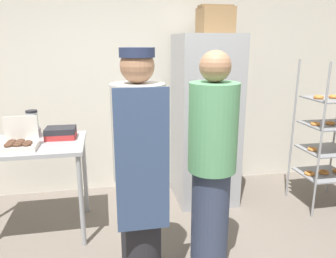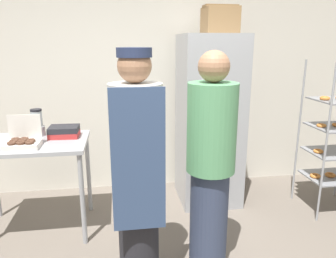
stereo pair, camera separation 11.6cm
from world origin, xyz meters
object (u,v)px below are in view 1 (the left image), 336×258
object	(u,v)px
blender_pitcher	(33,125)
binder_stack	(61,133)
donut_box	(19,144)
cardboard_storage_box	(215,20)
refrigerator	(205,120)
person_baker	(140,169)
baking_rack	(328,137)
person_customer	(212,164)

from	to	relation	value
blender_pitcher	binder_stack	xyz separation A→B (m)	(0.26, -0.09, -0.06)
donut_box	blender_pitcher	world-z (taller)	donut_box
binder_stack	cardboard_storage_box	size ratio (longest dim) A/B	0.81
refrigerator	person_baker	distance (m)	1.56
refrigerator	baking_rack	size ratio (longest dim) A/B	1.16
blender_pitcher	binder_stack	bearing A→B (deg)	-18.95
refrigerator	binder_stack	size ratio (longest dim) A/B	6.61
blender_pitcher	donut_box	bearing A→B (deg)	-96.80
donut_box	person_customer	bearing A→B (deg)	-22.21
binder_stack	person_customer	bearing A→B (deg)	-36.82
baking_rack	person_customer	xyz separation A→B (m)	(-1.60, -0.78, 0.09)
refrigerator	person_baker	bearing A→B (deg)	-124.77
donut_box	cardboard_storage_box	xyz separation A→B (m)	(1.95, 0.64, 1.08)
binder_stack	refrigerator	bearing A→B (deg)	10.92
baking_rack	person_baker	world-z (taller)	person_baker
refrigerator	person_customer	size ratio (longest dim) A/B	1.08
person_baker	person_customer	bearing A→B (deg)	7.10
refrigerator	person_customer	bearing A→B (deg)	-104.99
binder_stack	donut_box	bearing A→B (deg)	-137.10
binder_stack	cardboard_storage_box	xyz separation A→B (m)	(1.64, 0.35, 1.07)
baking_rack	person_customer	bearing A→B (deg)	-154.01
baking_rack	person_baker	distance (m)	2.33
donut_box	binder_stack	distance (m)	0.42
person_baker	person_customer	world-z (taller)	person_baker
baking_rack	blender_pitcher	distance (m)	3.10
binder_stack	person_baker	world-z (taller)	person_baker
refrigerator	donut_box	bearing A→B (deg)	-162.45
donut_box	binder_stack	xyz separation A→B (m)	(0.31, 0.29, 0.01)
baking_rack	blender_pitcher	size ratio (longest dim) A/B	6.11
donut_box	binder_stack	size ratio (longest dim) A/B	1.01
binder_stack	person_customer	distance (m)	1.52
blender_pitcher	person_customer	xyz separation A→B (m)	(1.48, -1.00, -0.13)
blender_pitcher	cardboard_storage_box	world-z (taller)	cardboard_storage_box
blender_pitcher	cardboard_storage_box	bearing A→B (deg)	7.72
person_customer	baking_rack	bearing A→B (deg)	25.99
cardboard_storage_box	person_customer	world-z (taller)	cardboard_storage_box
baking_rack	binder_stack	distance (m)	2.83
blender_pitcher	refrigerator	bearing A→B (deg)	6.53
cardboard_storage_box	blender_pitcher	bearing A→B (deg)	-172.28
donut_box	binder_stack	world-z (taller)	donut_box
refrigerator	binder_stack	distance (m)	1.57
donut_box	cardboard_storage_box	distance (m)	2.32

